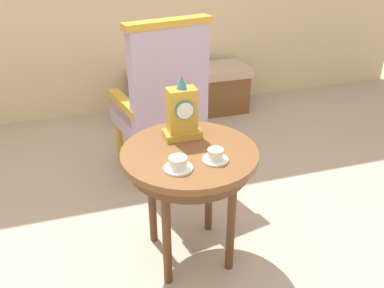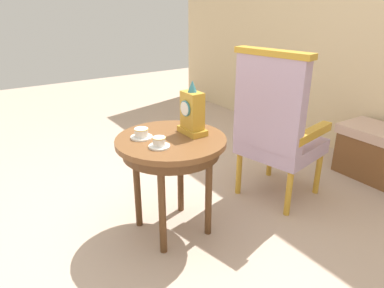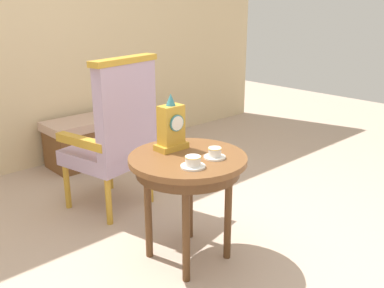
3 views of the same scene
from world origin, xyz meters
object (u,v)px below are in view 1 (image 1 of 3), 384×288
Objects in this scene: window_bench at (190,91)px; teacup_right at (215,156)px; mantel_clock at (182,113)px; side_table at (190,165)px; armchair at (163,100)px; teacup_left at (178,164)px.

teacup_right is at bearing -103.65° from window_bench.
mantel_clock is 1.88m from window_bench.
teacup_right is 0.31m from mantel_clock.
side_table is 1.97m from window_bench.
armchair reaches higher than teacup_right.
armchair is (0.06, 0.69, -0.20)m from mantel_clock.
teacup_right is 0.97m from armchair.
teacup_right reaches higher than window_bench.
armchair is 1.19m from window_bench.
side_table is 2.02× the size of mantel_clock.
window_bench is (0.67, 2.00, -0.46)m from teacup_left.
window_bench is (0.50, 1.01, -0.37)m from armchair.
teacup_left is 0.33m from mantel_clock.
armchair is at bearing 91.17° from teacup_right.
armchair is at bearing 85.40° from side_table.
mantel_clock reaches higher than teacup_left.
teacup_left is 1.08× the size of teacup_right.
mantel_clock is at bearing -108.24° from window_bench.
side_table is at bearing -94.60° from armchair.
mantel_clock is 0.29× the size of armchair.
teacup_right is 0.37× the size of mantel_clock.
teacup_left reaches higher than side_table.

